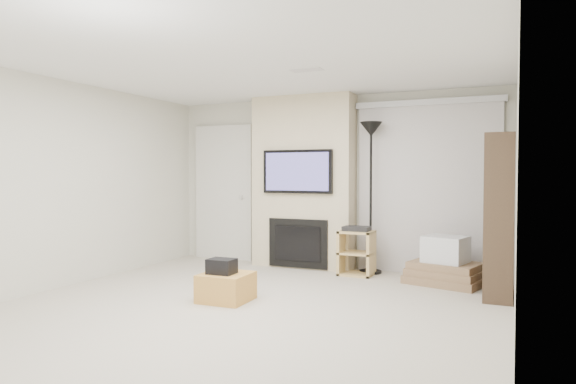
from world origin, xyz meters
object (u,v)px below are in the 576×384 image
at_px(av_stand, 357,250).
at_px(bookshelf, 500,216).
at_px(box_stack, 445,266).
at_px(ottoman, 226,287).
at_px(floor_lamp, 371,154).

distance_m(av_stand, bookshelf, 1.96).
bearing_deg(box_stack, av_stand, 175.60).
height_order(ottoman, av_stand, av_stand).
xyz_separation_m(floor_lamp, box_stack, (1.04, -0.31, -1.41)).
distance_m(ottoman, av_stand, 2.14).
bearing_deg(floor_lamp, bookshelf, -25.10).
bearing_deg(av_stand, box_stack, -4.40).
relative_size(floor_lamp, av_stand, 3.15).
distance_m(floor_lamp, av_stand, 1.32).
bearing_deg(bookshelf, av_stand, 162.75).
bearing_deg(box_stack, floor_lamp, 163.28).
xyz_separation_m(av_stand, bookshelf, (1.80, -0.56, 0.55)).
bearing_deg(av_stand, ottoman, -114.34).
xyz_separation_m(box_stack, bookshelf, (0.63, -0.47, 0.67)).
height_order(floor_lamp, av_stand, floor_lamp).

